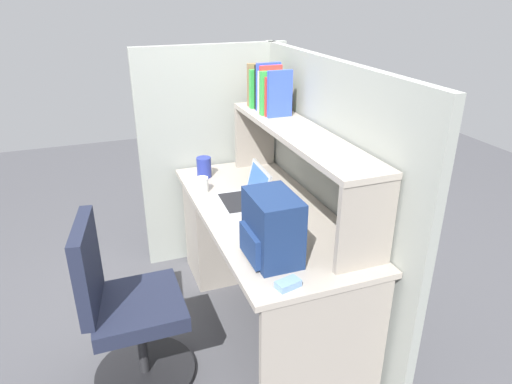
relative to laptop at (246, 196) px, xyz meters
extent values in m
plane|color=#4C4C51|center=(0.12, 0.07, -0.78)|extent=(8.00, 8.00, 0.00)
cube|color=#AAA093|center=(0.12, 0.07, -0.07)|extent=(1.60, 0.70, 0.03)
cube|color=#9D9388|center=(-0.43, 0.07, -0.43)|extent=(0.40, 0.64, 0.70)
cube|color=#9D9388|center=(0.90, 0.07, -0.43)|extent=(0.03, 0.64, 0.70)
cube|color=#939991|center=(0.12, 0.45, -0.01)|extent=(1.84, 0.05, 1.55)
cube|color=#939991|center=(-0.73, 0.02, -0.01)|extent=(0.05, 1.06, 1.55)
cube|color=gray|center=(-0.58, 0.27, 0.16)|extent=(0.03, 0.28, 0.42)
cube|color=gray|center=(0.82, 0.27, 0.16)|extent=(0.03, 0.28, 0.42)
cube|color=#AAA093|center=(0.12, 0.27, 0.38)|extent=(1.44, 0.28, 0.03)
cube|color=olive|center=(-0.48, 0.26, 0.53)|extent=(0.04, 0.16, 0.27)
cube|color=green|center=(-0.43, 0.27, 0.52)|extent=(0.04, 0.17, 0.24)
cube|color=black|center=(-0.39, 0.27, 0.54)|extent=(0.04, 0.13, 0.27)
cube|color=blue|center=(-0.35, 0.27, 0.54)|extent=(0.03, 0.16, 0.29)
cube|color=white|center=(-0.32, 0.27, 0.52)|extent=(0.03, 0.15, 0.25)
cube|color=red|center=(-0.29, 0.26, 0.54)|extent=(0.03, 0.14, 0.28)
cube|color=green|center=(-0.25, 0.26, 0.53)|extent=(0.04, 0.17, 0.26)
cube|color=red|center=(-0.21, 0.27, 0.52)|extent=(0.03, 0.15, 0.23)
cube|color=blue|center=(-0.17, 0.27, 0.54)|extent=(0.03, 0.15, 0.27)
cube|color=#B7BABF|center=(0.00, -0.04, -0.04)|extent=(0.32, 0.23, 0.02)
cube|color=black|center=(0.00, -0.05, -0.03)|extent=(0.28, 0.18, 0.00)
cube|color=#B7BABF|center=(0.00, 0.07, 0.07)|extent=(0.31, 0.07, 0.20)
cube|color=#3F72CC|center=(0.00, 0.07, 0.07)|extent=(0.27, 0.05, 0.16)
cube|color=navy|center=(0.59, -0.08, 0.11)|extent=(0.30, 0.20, 0.32)
cube|color=navy|center=(0.59, -0.18, 0.04)|extent=(0.22, 0.04, 0.14)
cube|color=#7299C6|center=(0.84, -0.10, -0.03)|extent=(0.08, 0.12, 0.03)
cylinder|color=white|center=(-0.26, -0.20, 0.00)|extent=(0.08, 0.08, 0.09)
cube|color=#9E7F60|center=(0.29, 0.01, 0.00)|extent=(0.23, 0.14, 0.10)
cylinder|color=navy|center=(-0.49, -0.12, 0.02)|extent=(0.10, 0.10, 0.13)
cylinder|color=black|center=(0.38, -0.70, -0.76)|extent=(0.52, 0.52, 0.04)
cylinder|color=#262628|center=(0.38, -0.70, -0.54)|extent=(0.05, 0.05, 0.41)
cube|color=#1E2338|center=(0.38, -0.70, -0.33)|extent=(0.44, 0.44, 0.08)
cube|color=#1E2338|center=(0.34, -0.90, -0.07)|extent=(0.40, 0.12, 0.44)
camera|label=1|loc=(2.31, -0.79, 1.12)|focal=32.49mm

